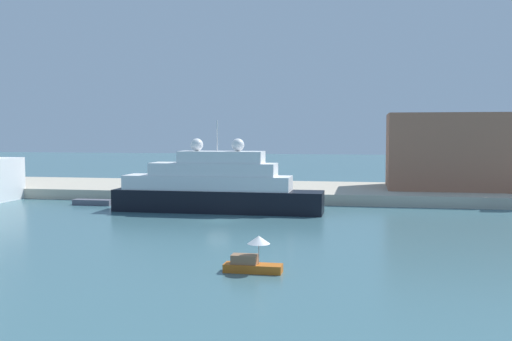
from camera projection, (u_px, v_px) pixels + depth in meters
ground at (218, 221)px, 66.39m from camera, size 400.00×400.00×0.00m
quay_dock at (260, 191)px, 92.55m from camera, size 110.00×21.44×1.51m
large_yacht at (215, 187)px, 73.59m from camera, size 26.53×4.62×11.50m
small_motorboat at (253, 259)px, 42.00m from camera, size 4.20×1.64×2.66m
work_barge at (93, 202)px, 80.67m from camera, size 5.44×1.52×0.76m
harbor_building at (451, 151)px, 88.67m from camera, size 18.89×12.99×11.34m
parked_car at (175, 184)px, 90.29m from camera, size 3.85×1.67×1.30m
person_figure at (205, 183)px, 87.76m from camera, size 0.36×0.36×1.79m
mooring_bollard at (271, 190)px, 82.61m from camera, size 0.50×0.50×0.60m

